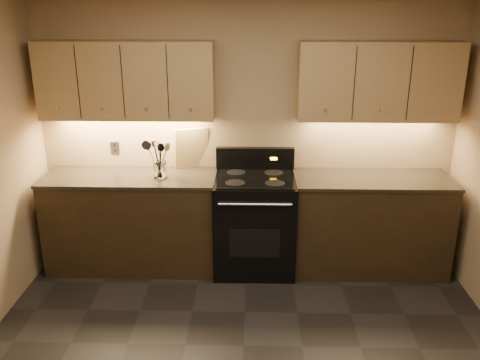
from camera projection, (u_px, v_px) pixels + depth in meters
name	position (u px, v px, depth m)	size (l,w,h in m)	color
wall_back	(247.00, 131.00, 4.90)	(4.00, 0.04, 2.60)	tan
counter_left	(133.00, 221.00, 4.92)	(1.62, 0.62, 0.93)	black
counter_right	(369.00, 224.00, 4.87)	(1.46, 0.62, 0.93)	black
stove	(255.00, 222.00, 4.87)	(0.76, 0.68, 1.14)	black
upper_cab_left	(127.00, 80.00, 4.62)	(1.60, 0.30, 0.70)	#A38151
upper_cab_right	(378.00, 81.00, 4.57)	(1.44, 0.30, 0.70)	#A38151
outlet_plate	(115.00, 148.00, 4.99)	(0.09, 0.01, 0.12)	#B2B5BA
utensil_crock	(160.00, 170.00, 4.70)	(0.16, 0.16, 0.15)	white
cutting_board	(192.00, 148.00, 4.93)	(0.32, 0.02, 0.41)	tan
wooden_spoon	(157.00, 159.00, 4.66)	(0.06, 0.06, 0.32)	tan
black_spoon	(158.00, 157.00, 4.68)	(0.06, 0.06, 0.35)	black
black_turner	(160.00, 158.00, 4.65)	(0.08, 0.08, 0.34)	black
steel_spatula	(164.00, 158.00, 4.67)	(0.08, 0.08, 0.33)	silver
steel_skimmer	(162.00, 158.00, 4.66)	(0.09, 0.09, 0.35)	silver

